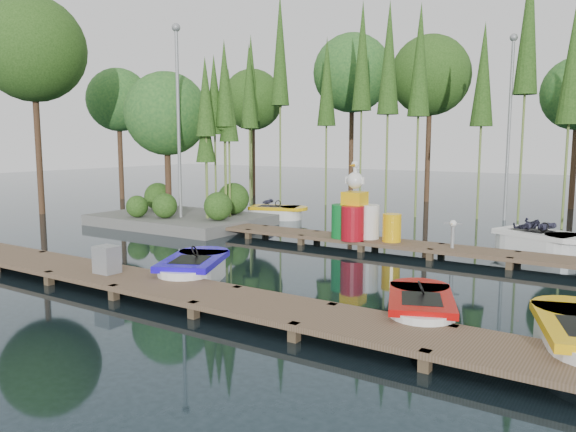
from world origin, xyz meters
The scene contains 15 objects.
ground_plane centered at (0.00, 0.00, 0.00)m, with size 90.00×90.00×0.00m, color #1A2931.
near_dock centered at (0.00, -4.50, 0.23)m, with size 18.00×1.50×0.50m.
far_dock centered at (1.00, 2.50, 0.23)m, with size 15.00×1.20×0.50m.
island centered at (-6.30, 3.29, 3.18)m, with size 6.20×4.20×6.75m.
tree_screen centered at (-2.04, 10.60, 6.12)m, with size 34.42×18.53×10.31m.
lamp_island centered at (-5.50, 2.50, 4.26)m, with size 0.30×0.30×7.25m.
lamp_rear centered at (4.00, 11.00, 4.26)m, with size 0.30×0.30×7.25m.
boat_blue centered at (0.32, -3.13, 0.25)m, with size 2.17×2.87×0.88m.
boat_red centered at (5.67, -3.16, 0.23)m, with size 1.90×2.62×0.81m.
boat_yellow_far centered at (-3.90, 6.31, 0.26)m, with size 2.70×1.80×1.24m.
boat_white_far centered at (6.30, 4.81, 0.30)m, with size 3.10×2.26×1.34m.
utility_cabinet centered at (-0.96, -4.50, 0.60)m, with size 0.49×0.41×0.60m, color gray.
yellow_barrel centered at (2.74, 2.50, 0.70)m, with size 0.53×0.53×0.80m, color #F2B30C.
drum_cluster centered at (1.63, 2.34, 0.97)m, with size 1.33×1.22×2.29m.
seagull_post centered at (4.49, 2.50, 0.81)m, with size 0.48×0.26×0.76m.
Camera 1 is at (8.92, -12.37, 3.17)m, focal length 35.00 mm.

